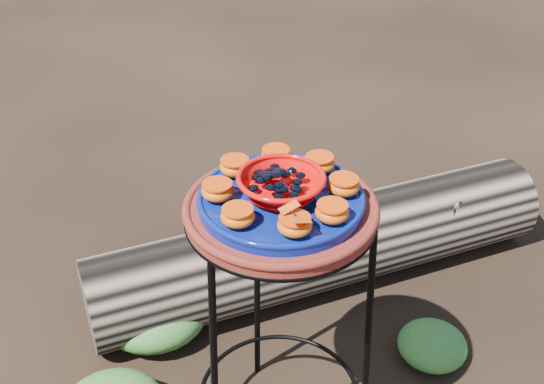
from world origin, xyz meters
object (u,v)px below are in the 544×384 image
object	(u,v)px
plant_stand	(280,338)
terracotta_saucer	(281,212)
red_bowl	(281,186)
driftwood_log	(322,246)
cobalt_plate	(281,201)

from	to	relation	value
plant_stand	terracotta_saucer	bearing A→B (deg)	0.00
plant_stand	red_bowl	distance (m)	0.43
red_bowl	plant_stand	bearing A→B (deg)	0.00
plant_stand	driftwood_log	distance (m)	0.66
plant_stand	cobalt_plate	distance (m)	0.39
terracotta_saucer	driftwood_log	xyz separation A→B (m)	(0.31, 0.55, -0.57)
cobalt_plate	terracotta_saucer	bearing A→B (deg)	0.00
terracotta_saucer	red_bowl	bearing A→B (deg)	0.00
plant_stand	red_bowl	xyz separation A→B (m)	(0.00, 0.00, 0.43)
plant_stand	cobalt_plate	bearing A→B (deg)	0.00
terracotta_saucer	cobalt_plate	xyz separation A→B (m)	(0.00, 0.00, 0.03)
terracotta_saucer	red_bowl	world-z (taller)	red_bowl
plant_stand	cobalt_plate	world-z (taller)	cobalt_plate
driftwood_log	red_bowl	bearing A→B (deg)	-119.40
terracotta_saucer	cobalt_plate	bearing A→B (deg)	0.00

